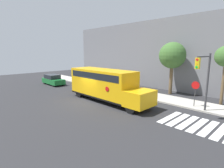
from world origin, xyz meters
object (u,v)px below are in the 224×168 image
Objects in this scene: parked_car at (53,80)px; traffic_light at (204,75)px; school_bus at (105,83)px; stop_sign at (195,90)px; tree_near_sidewalk at (172,56)px.

parked_car is 0.90× the size of traffic_light.
stop_sign is at bearing 29.73° from school_bus.
parked_car is 0.72× the size of tree_near_sidewalk.
tree_near_sidewalk is (-5.26, 4.92, 1.33)m from traffic_light.
traffic_light is at bearing -43.08° from tree_near_sidewalk.
traffic_light reaches higher than parked_car.
traffic_light is at bearing 6.78° from parked_car.
school_bus is 9.08m from traffic_light.
stop_sign is (19.92, 3.89, 0.85)m from parked_car.
school_bus is at bearing -1.57° from parked_car.
tree_near_sidewalk reaches higher than traffic_light.
school_bus is 3.99× the size of stop_sign.
parked_car is 1.82× the size of stop_sign.
traffic_light is 0.80× the size of tree_near_sidewalk.
stop_sign is at bearing -40.23° from tree_near_sidewalk.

